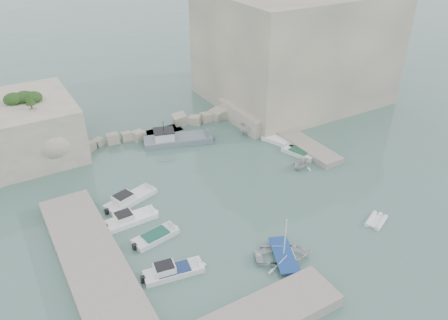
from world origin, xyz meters
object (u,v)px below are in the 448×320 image
motorboat_d (174,274)px  work_boat (178,143)px  tender_east_b (299,155)px  inflatable_dinghy (376,222)px  tender_east_a (301,168)px  motorboat_c (156,239)px  motorboat_a (131,201)px  tender_east_c (281,143)px  motorboat_b (132,221)px  rowboat (283,258)px  tender_east_d (255,133)px

motorboat_d → work_boat: work_boat is taller
tender_east_b → work_boat: work_boat is taller
tender_east_b → inflatable_dinghy: bearing=154.0°
tender_east_a → tender_east_b: bearing=-52.6°
motorboat_c → inflatable_dinghy: motorboat_c is taller
motorboat_a → tender_east_c: motorboat_a is taller
motorboat_a → tender_east_b: 22.28m
tender_east_c → tender_east_b: bearing=160.5°
motorboat_c → inflatable_dinghy: bearing=-34.5°
motorboat_c → motorboat_a: size_ratio=0.76×
motorboat_b → rowboat: bearing=-52.4°
motorboat_d → tender_east_b: motorboat_d is taller
motorboat_a → work_boat: bearing=25.4°
motorboat_b → rowboat: 15.77m
tender_east_c → tender_east_a: bearing=144.1°
inflatable_dinghy → tender_east_d: (0.68, 22.84, 0.00)m
rowboat → inflatable_dinghy: bearing=-70.4°
rowboat → motorboat_d: bearing=93.0°
motorboat_d → tender_east_a: 22.58m
motorboat_b → motorboat_c: (1.05, -3.73, 0.00)m
tender_east_a → tender_east_c: tender_east_a is taller
inflatable_dinghy → tender_east_d: bearing=64.4°
tender_east_a → tender_east_b: (1.82, 2.68, 0.00)m
motorboat_c → work_boat: (10.31, 16.82, 0.00)m
motorboat_b → tender_east_b: 23.48m
motorboat_b → motorboat_c: motorboat_b is taller
motorboat_b → tender_east_c: 24.04m
motorboat_b → inflatable_dinghy: (21.33, -12.73, 0.00)m
motorboat_b → work_boat: size_ratio=0.57×
motorboat_b → tender_east_a: (21.56, -0.51, 0.00)m
motorboat_c → rowboat: (8.96, -8.45, 0.00)m
motorboat_b → tender_east_d: tender_east_d is taller
motorboat_c → tender_east_d: 25.12m
rowboat → motorboat_b: bearing=61.8°
motorboat_c → motorboat_b: bearing=95.2°
motorboat_d → motorboat_b: bearing=102.9°
inflatable_dinghy → work_boat: bearing=87.2°
motorboat_d → motorboat_a: 12.30m
inflatable_dinghy → tender_east_b: tender_east_b is taller
tender_east_a → tender_east_b: size_ratio=0.62×
inflatable_dinghy → tender_east_a: bearing=65.1°
rowboat → work_boat: (1.35, 25.27, 0.00)m
motorboat_d → motorboat_c: bearing=93.9°
motorboat_b → tender_east_d: size_ratio=1.15×
motorboat_d → tender_east_a: bearing=30.9°
tender_east_a → tender_east_c: size_ratio=0.54×
inflatable_dinghy → tender_east_c: size_ratio=0.51×
motorboat_a → inflatable_dinghy: 25.86m
tender_east_a → work_boat: 17.00m
tender_east_d → motorboat_d: bearing=151.8°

